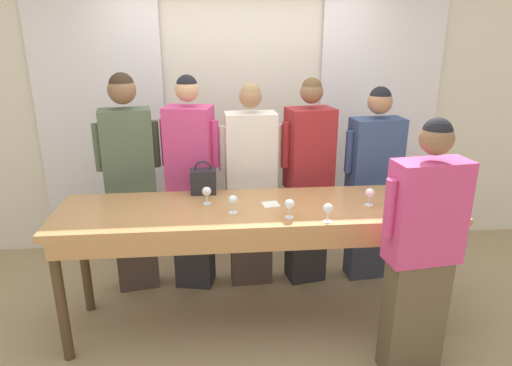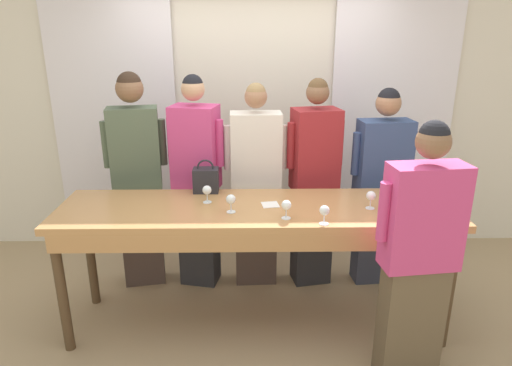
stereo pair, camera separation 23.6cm
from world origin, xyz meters
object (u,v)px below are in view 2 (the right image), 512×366
at_px(handbag, 206,180).
at_px(wine_glass_front_left, 207,191).
at_px(wine_glass_front_right, 286,206).
at_px(host_pouring, 418,257).
at_px(guest_cream_sweater, 256,187).
at_px(guest_striped_shirt, 314,184).
at_px(wine_bottle, 423,203).
at_px(guest_pink_top, 197,183).
at_px(wine_glass_center_right, 324,211).
at_px(wine_glass_center_left, 371,197).
at_px(guest_olive_jacket, 137,179).
at_px(guest_navy_coat, 381,187).
at_px(tasting_bar, 256,220).
at_px(wine_glass_front_mid, 395,187).
at_px(wine_glass_center_mid, 231,200).

bearing_deg(handbag, wine_glass_front_left, -83.15).
bearing_deg(wine_glass_front_right, host_pouring, -25.51).
height_order(guest_cream_sweater, guest_striped_shirt, guest_striped_shirt).
bearing_deg(guest_striped_shirt, wine_bottle, -57.65).
bearing_deg(host_pouring, wine_bottle, 70.44).
distance_m(wine_glass_front_left, guest_pink_top, 0.57).
bearing_deg(wine_glass_center_right, wine_glass_center_left, 35.63).
xyz_separation_m(wine_glass_front_left, guest_olive_jacket, (-0.63, 0.54, -0.09)).
bearing_deg(guest_striped_shirt, host_pouring, -68.90).
xyz_separation_m(wine_bottle, host_pouring, (-0.11, -0.30, -0.22)).
relative_size(wine_glass_front_right, guest_cream_sweater, 0.07).
distance_m(wine_bottle, wine_glass_center_left, 0.36).
relative_size(handbag, wine_glass_center_right, 2.01).
height_order(wine_bottle, handbag, wine_bottle).
bearing_deg(guest_cream_sweater, host_pouring, -51.67).
xyz_separation_m(wine_glass_front_left, wine_glass_front_right, (0.55, -0.30, -0.00)).
distance_m(wine_glass_front_right, guest_navy_coat, 1.22).
height_order(wine_bottle, wine_glass_front_left, wine_bottle).
distance_m(wine_bottle, wine_glass_center_right, 0.64).
height_order(handbag, guest_cream_sweater, guest_cream_sweater).
relative_size(tasting_bar, wine_bottle, 8.14).
bearing_deg(guest_navy_coat, wine_glass_front_right, -135.92).
bearing_deg(wine_glass_front_mid, handbag, 172.80).
bearing_deg(guest_navy_coat, guest_pink_top, 180.00).
xyz_separation_m(wine_glass_front_mid, wine_glass_center_right, (-0.59, -0.45, -0.00)).
distance_m(guest_pink_top, guest_navy_coat, 1.55).
height_order(wine_glass_center_right, guest_striped_shirt, guest_striped_shirt).
xyz_separation_m(wine_glass_front_left, wine_glass_center_mid, (0.18, -0.19, -0.00)).
height_order(guest_olive_jacket, guest_navy_coat, guest_olive_jacket).
height_order(wine_bottle, wine_glass_center_right, wine_bottle).
relative_size(guest_pink_top, guest_navy_coat, 1.06).
height_order(wine_glass_front_mid, host_pouring, host_pouring).
height_order(wine_bottle, wine_glass_front_mid, wine_bottle).
xyz_separation_m(wine_glass_front_mid, guest_striped_shirt, (-0.53, 0.49, -0.14)).
bearing_deg(guest_navy_coat, wine_glass_front_left, -159.04).
xyz_separation_m(wine_glass_front_left, wine_glass_center_left, (1.15, -0.13, -0.00)).
bearing_deg(guest_olive_jacket, wine_glass_front_right, -35.56).
xyz_separation_m(wine_glass_center_mid, guest_striped_shirt, (0.67, 0.73, -0.14)).
distance_m(wine_glass_center_right, host_pouring, 0.62).
distance_m(handbag, guest_cream_sweater, 0.53).
relative_size(wine_glass_front_right, wine_glass_center_right, 1.00).
bearing_deg(guest_navy_coat, wine_bottle, -89.72).
bearing_deg(wine_glass_front_left, guest_navy_coat, 20.96).
bearing_deg(guest_navy_coat, wine_glass_front_mid, -95.05).
relative_size(tasting_bar, wine_glass_center_right, 21.87).
relative_size(wine_glass_center_left, guest_cream_sweater, 0.07).
height_order(wine_glass_center_mid, guest_olive_jacket, guest_olive_jacket).
xyz_separation_m(wine_glass_front_mid, guest_olive_jacket, (-2.00, 0.49, -0.09)).
bearing_deg(tasting_bar, guest_navy_coat, 31.46).
distance_m(guest_striped_shirt, guest_navy_coat, 0.57).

